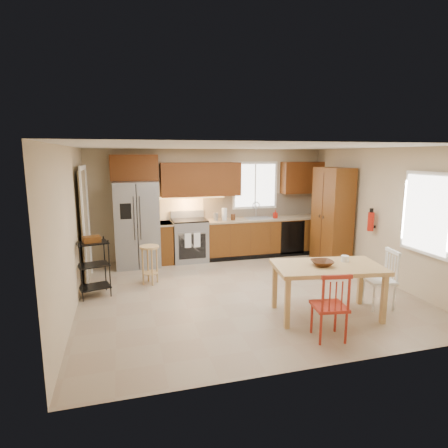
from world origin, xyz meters
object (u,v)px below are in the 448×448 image
object	(u,v)px
fire_extinguisher	(371,222)
table_jar	(345,260)
soap_bottle	(275,214)
chair_red	(329,305)
pantry	(332,216)
refrigerator	(137,224)
chair_white	(379,279)
table_bowl	(322,266)
bar_stool	(150,265)
range_stove	(190,241)
utility_cart	(94,268)
dining_table	(327,291)

from	to	relation	value
fire_extinguisher	table_jar	distance (m)	1.94
soap_bottle	chair_red	bearing A→B (deg)	-103.27
soap_bottle	pantry	distance (m)	1.31
pantry	table_jar	world-z (taller)	pantry
refrigerator	chair_white	size ratio (longest dim) A/B	1.98
table_bowl	bar_stool	xyz separation A→B (m)	(-2.33, 2.12, -0.41)
range_stove	utility_cart	size ratio (longest dim) A/B	0.94
range_stove	table_jar	world-z (taller)	range_stove
fire_extinguisher	table_bowl	distance (m)	2.34
table_bowl	utility_cart	distance (m)	3.73
soap_bottle	table_jar	world-z (taller)	soap_bottle
pantry	chair_red	world-z (taller)	pantry
table_jar	refrigerator	bearing A→B (deg)	131.71
chair_red	bar_stool	size ratio (longest dim) A/B	1.27
fire_extinguisher	chair_red	world-z (taller)	fire_extinguisher
chair_red	table_jar	size ratio (longest dim) A/B	6.88
pantry	utility_cart	xyz separation A→B (m)	(-4.93, -0.71, -0.56)
soap_bottle	fire_extinguisher	world-z (taller)	fire_extinguisher
pantry	table_bowl	world-z (taller)	pantry
range_stove	chair_red	size ratio (longest dim) A/B	1.00
dining_table	chair_red	xyz separation A→B (m)	(-0.35, -0.65, 0.08)
pantry	fire_extinguisher	world-z (taller)	pantry
soap_bottle	table_bowl	bearing A→B (deg)	-101.65
bar_stool	table_bowl	bearing A→B (deg)	-64.74
refrigerator	utility_cart	xyz separation A→B (m)	(-0.80, -1.64, -0.42)
refrigerator	table_jar	size ratio (longest dim) A/B	13.65
soap_bottle	fire_extinguisher	size ratio (longest dim) A/B	0.53
table_jar	utility_cart	world-z (taller)	utility_cart
soap_bottle	fire_extinguisher	bearing A→B (deg)	-59.47
pantry	chair_red	bearing A→B (deg)	-121.38
fire_extinguisher	table_bowl	world-z (taller)	fire_extinguisher
fire_extinguisher	dining_table	xyz separation A→B (m)	(-1.74, -1.41, -0.72)
bar_stool	utility_cart	xyz separation A→B (m)	(-0.96, -0.38, 0.13)
bar_stool	table_jar	bearing A→B (deg)	-58.58
chair_red	utility_cart	world-z (taller)	utility_cart
pantry	utility_cart	distance (m)	5.01
table_jar	fire_extinguisher	bearing A→B (deg)	43.01
table_bowl	pantry	bearing A→B (deg)	56.23
table_bowl	table_jar	bearing A→B (deg)	12.53
soap_bottle	fire_extinguisher	distance (m)	2.27
dining_table	fire_extinguisher	bearing A→B (deg)	47.98
fire_extinguisher	table_bowl	bearing A→B (deg)	-142.64
dining_table	bar_stool	bearing A→B (deg)	147.93
pantry	bar_stool	world-z (taller)	pantry
range_stove	fire_extinguisher	size ratio (longest dim) A/B	2.56
range_stove	fire_extinguisher	xyz separation A→B (m)	(3.18, -2.04, 0.64)
dining_table	table_jar	xyz separation A→B (m)	(0.34, 0.10, 0.42)
refrigerator	dining_table	distance (m)	4.29
pantry	chair_white	bearing A→B (deg)	-103.88
range_stove	dining_table	bearing A→B (deg)	-67.36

